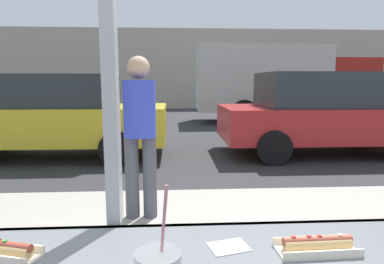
{
  "coord_description": "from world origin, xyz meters",
  "views": [
    {
      "loc": [
        0.22,
        -1.14,
        1.51
      ],
      "look_at": [
        0.43,
        2.39,
        0.97
      ],
      "focal_mm": 31.16,
      "sensor_mm": 36.0,
      "label": 1
    }
  ],
  "objects_px": {
    "hotdog_tray_near": "(317,245)",
    "parked_car_yellow": "(54,115)",
    "pedestrian": "(140,127)",
    "box_truck": "(280,81)",
    "parked_car_red": "(320,113)",
    "hotdog_tray_far": "(1,249)"
  },
  "relations": [
    {
      "from": "hotdog_tray_near",
      "to": "parked_car_yellow",
      "type": "bearing_deg",
      "value": 115.83
    },
    {
      "from": "parked_car_yellow",
      "to": "pedestrian",
      "type": "bearing_deg",
      "value": -59.47
    },
    {
      "from": "parked_car_yellow",
      "to": "box_truck",
      "type": "distance_m",
      "value": 8.59
    },
    {
      "from": "parked_car_yellow",
      "to": "parked_car_red",
      "type": "xyz_separation_m",
      "value": [
        5.46,
        0.0,
        0.01
      ]
    },
    {
      "from": "parked_car_red",
      "to": "pedestrian",
      "type": "relative_size",
      "value": 2.59
    },
    {
      "from": "hotdog_tray_near",
      "to": "parked_car_yellow",
      "type": "height_order",
      "value": "parked_car_yellow"
    },
    {
      "from": "hotdog_tray_near",
      "to": "parked_car_yellow",
      "type": "relative_size",
      "value": 0.06
    },
    {
      "from": "hotdog_tray_near",
      "to": "pedestrian",
      "type": "xyz_separation_m",
      "value": [
        -0.77,
        2.36,
        0.05
      ]
    },
    {
      "from": "parked_car_red",
      "to": "box_truck",
      "type": "distance_m",
      "value": 5.8
    },
    {
      "from": "hotdog_tray_far",
      "to": "pedestrian",
      "type": "relative_size",
      "value": 0.16
    },
    {
      "from": "parked_car_red",
      "to": "box_truck",
      "type": "xyz_separation_m",
      "value": [
        0.95,
        5.68,
        0.68
      ]
    },
    {
      "from": "hotdog_tray_near",
      "to": "parked_car_red",
      "type": "xyz_separation_m",
      "value": [
        2.64,
        5.83,
        -0.15
      ]
    },
    {
      "from": "parked_car_yellow",
      "to": "pedestrian",
      "type": "xyz_separation_m",
      "value": [
        2.05,
        -3.47,
        0.22
      ]
    },
    {
      "from": "box_truck",
      "to": "pedestrian",
      "type": "distance_m",
      "value": 10.15
    },
    {
      "from": "parked_car_yellow",
      "to": "parked_car_red",
      "type": "bearing_deg",
      "value": 0.0
    },
    {
      "from": "parked_car_yellow",
      "to": "pedestrian",
      "type": "height_order",
      "value": "pedestrian"
    },
    {
      "from": "hotdog_tray_far",
      "to": "box_truck",
      "type": "xyz_separation_m",
      "value": [
        4.56,
        11.48,
        0.54
      ]
    },
    {
      "from": "parked_car_red",
      "to": "parked_car_yellow",
      "type": "bearing_deg",
      "value": -180.0
    },
    {
      "from": "hotdog_tray_near",
      "to": "hotdog_tray_far",
      "type": "distance_m",
      "value": 0.97
    },
    {
      "from": "parked_car_yellow",
      "to": "box_truck",
      "type": "xyz_separation_m",
      "value": [
        6.41,
        5.68,
        0.7
      ]
    },
    {
      "from": "hotdog_tray_near",
      "to": "box_truck",
      "type": "height_order",
      "value": "box_truck"
    },
    {
      "from": "box_truck",
      "to": "parked_car_red",
      "type": "bearing_deg",
      "value": -99.47
    }
  ]
}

